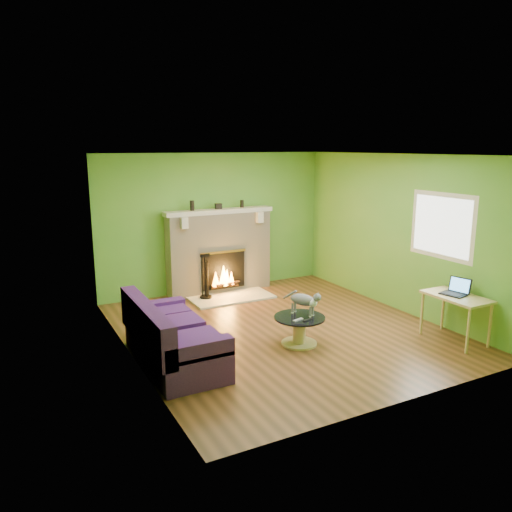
{
  "coord_description": "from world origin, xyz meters",
  "views": [
    {
      "loc": [
        -3.67,
        -6.14,
        2.72
      ],
      "look_at": [
        -0.23,
        0.4,
        1.09
      ],
      "focal_mm": 35.0,
      "sensor_mm": 36.0,
      "label": 1
    }
  ],
  "objects_px": {
    "desk": "(456,301)",
    "cat": "(303,303)",
    "coffee_table": "(299,328)",
    "sofa": "(170,339)"
  },
  "relations": [
    {
      "from": "coffee_table",
      "to": "sofa",
      "type": "bearing_deg",
      "value": 171.93
    },
    {
      "from": "coffee_table",
      "to": "desk",
      "type": "distance_m",
      "value": 2.25
    },
    {
      "from": "sofa",
      "to": "cat",
      "type": "distance_m",
      "value": 1.9
    },
    {
      "from": "coffee_table",
      "to": "desk",
      "type": "height_order",
      "value": "desk"
    },
    {
      "from": "cat",
      "to": "sofa",
      "type": "bearing_deg",
      "value": 147.16
    },
    {
      "from": "sofa",
      "to": "desk",
      "type": "xyz_separation_m",
      "value": [
        3.81,
        -1.17,
        0.27
      ]
    },
    {
      "from": "coffee_table",
      "to": "cat",
      "type": "distance_m",
      "value": 0.36
    },
    {
      "from": "desk",
      "to": "cat",
      "type": "bearing_deg",
      "value": 153.59
    },
    {
      "from": "sofa",
      "to": "coffee_table",
      "type": "bearing_deg",
      "value": -8.07
    },
    {
      "from": "sofa",
      "to": "desk",
      "type": "bearing_deg",
      "value": -17.05
    }
  ]
}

